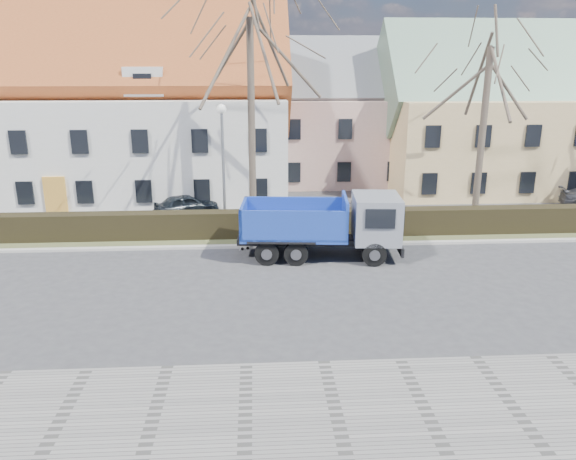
{
  "coord_description": "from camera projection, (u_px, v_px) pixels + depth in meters",
  "views": [
    {
      "loc": [
        -1.89,
        -20.24,
        8.37
      ],
      "look_at": [
        -0.55,
        2.0,
        1.6
      ],
      "focal_mm": 35.0,
      "sensor_mm": 36.0,
      "label": 1
    }
  ],
  "objects": [
    {
      "name": "building_white",
      "position": [
        76.0,
        120.0,
        35.02
      ],
      "size": [
        26.8,
        10.8,
        9.5
      ],
      "primitive_type": null,
      "color": "silver",
      "rests_on": "ground"
    },
    {
      "name": "dump_truck",
      "position": [
        315.0,
        225.0,
        24.48
      ],
      "size": [
        7.42,
        3.27,
        2.89
      ],
      "primitive_type": null,
      "rotation": [
        0.0,
        0.0,
        -0.08
      ],
      "color": "#163499",
      "rests_on": "ground"
    },
    {
      "name": "tree_1",
      "position": [
        251.0,
        103.0,
        28.03
      ],
      "size": [
        9.2,
        9.2,
        12.65
      ],
      "primitive_type": null,
      "color": "brown",
      "rests_on": "ground"
    },
    {
      "name": "grass_strip",
      "position": [
        294.0,
        235.0,
        27.78
      ],
      "size": [
        80.0,
        3.0,
        0.1
      ],
      "primitive_type": "cube",
      "color": "#4A512D",
      "rests_on": "ground"
    },
    {
      "name": "building_pink",
      "position": [
        336.0,
        124.0,
        40.04
      ],
      "size": [
        10.8,
        8.8,
        8.0
      ],
      "primitive_type": null,
      "color": "tan",
      "rests_on": "ground"
    },
    {
      "name": "sidewalk_near",
      "position": [
        336.0,
        415.0,
        13.74
      ],
      "size": [
        80.0,
        5.0,
        0.08
      ],
      "primitive_type": "cube",
      "color": "gray",
      "rests_on": "ground"
    },
    {
      "name": "tree_2",
      "position": [
        484.0,
        118.0,
        28.97
      ],
      "size": [
        8.0,
        8.0,
        11.0
      ],
      "primitive_type": null,
      "color": "brown",
      "rests_on": "ground"
    },
    {
      "name": "streetlight",
      "position": [
        223.0,
        170.0,
        27.42
      ],
      "size": [
        0.5,
        0.5,
        6.45
      ],
      "primitive_type": null,
      "color": "gray",
      "rests_on": "ground"
    },
    {
      "name": "curb_far",
      "position": [
        296.0,
        245.0,
        26.25
      ],
      "size": [
        80.0,
        0.3,
        0.12
      ],
      "primitive_type": "cube",
      "color": "#AFABA1",
      "rests_on": "ground"
    },
    {
      "name": "building_yellow",
      "position": [
        519.0,
        124.0,
        37.8
      ],
      "size": [
        18.8,
        10.8,
        8.5
      ],
      "primitive_type": null,
      "color": "#D7B476",
      "rests_on": "ground"
    },
    {
      "name": "parked_car_a",
      "position": [
        187.0,
        205.0,
        31.31
      ],
      "size": [
        3.85,
        2.79,
        1.22
      ],
      "primitive_type": "imported",
      "rotation": [
        0.0,
        0.0,
        2.0
      ],
      "color": "black",
      "rests_on": "ground"
    },
    {
      "name": "ground",
      "position": [
        305.0,
        284.0,
        21.87
      ],
      "size": [
        120.0,
        120.0,
        0.0
      ],
      "primitive_type": "plane",
      "color": "#38383A"
    },
    {
      "name": "cart_frame",
      "position": [
        241.0,
        245.0,
        25.63
      ],
      "size": [
        0.69,
        0.55,
        0.55
      ],
      "primitive_type": null,
      "rotation": [
        0.0,
        0.0,
        0.39
      ],
      "color": "silver",
      "rests_on": "ground"
    },
    {
      "name": "hedge",
      "position": [
        294.0,
        225.0,
        27.41
      ],
      "size": [
        60.0,
        0.9,
        1.3
      ],
      "primitive_type": "cube",
      "color": "black",
      "rests_on": "ground"
    }
  ]
}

